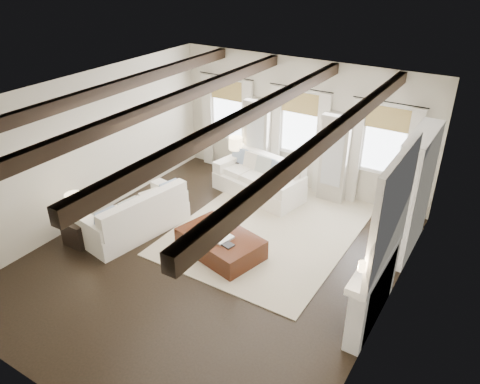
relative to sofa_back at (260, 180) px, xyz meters
The scene contains 16 objects.
ground 2.90m from the sofa_back, 78.79° to the right, with size 7.50×7.50×0.00m, color black.
room_shell 2.77m from the sofa_back, 55.82° to the right, with size 6.54×7.54×3.22m.
area_rug 1.57m from the sofa_back, 51.33° to the right, with size 3.48×4.69×0.02m, color #C1B598.
sofa_back is the anchor object (origin of this frame).
sofa_left 3.19m from the sofa_back, 115.28° to the right, with size 1.38×2.39×0.96m.
ottoman 2.65m from the sofa_back, 77.59° to the right, with size 1.64×1.02×0.43m, color black.
tray 2.72m from the sofa_back, 77.56° to the right, with size 0.50×0.38×0.04m, color white.
book_lower 2.60m from the sofa_back, 78.78° to the right, with size 0.26×0.20×0.04m, color #262628.
book_upper 2.57m from the sofa_back, 79.01° to the right, with size 0.22×0.17×0.03m, color beige.
book_loose 2.95m from the sofa_back, 72.51° to the right, with size 0.24×0.18×0.03m, color #262628.
side_table_front 4.33m from the sofa_back, 118.80° to the right, with size 0.53×0.53×0.53m, color black.
lamp_front 4.36m from the sofa_back, 118.80° to the right, with size 0.35×0.35×0.60m.
side_table_back 0.99m from the sofa_back, 159.96° to the left, with size 0.39×0.39×0.58m, color black.
lamp_back 1.16m from the sofa_back, 159.96° to the left, with size 0.35×0.35×0.60m.
candlestick_near 4.59m from the sofa_back, 41.14° to the right, with size 0.15×0.15×0.75m.
candlestick_far 4.29m from the sofa_back, 36.21° to the right, with size 0.17×0.17×0.82m.
Camera 1 is at (4.40, -6.08, 5.49)m, focal length 35.00 mm.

